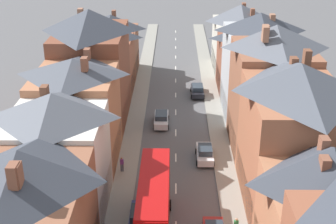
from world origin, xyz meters
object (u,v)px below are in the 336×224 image
(car_far_grey, at_px, (205,153))
(pedestrian_mid_right, at_px, (122,163))
(car_near_blue, at_px, (161,119))
(car_mid_white, at_px, (197,90))
(double_decker_bus_lead, at_px, (154,206))
(car_near_silver, at_px, (140,217))

(car_far_grey, bearing_deg, pedestrian_mid_right, -163.04)
(car_far_grey, distance_m, pedestrian_mid_right, 9.01)
(car_near_blue, relative_size, car_mid_white, 1.01)
(car_mid_white, distance_m, pedestrian_mid_right, 22.71)
(double_decker_bus_lead, distance_m, car_near_silver, 2.56)
(car_near_blue, height_order, pedestrian_mid_right, pedestrian_mid_right)
(double_decker_bus_lead, relative_size, car_near_silver, 2.57)
(pedestrian_mid_right, bearing_deg, car_near_blue, 71.71)
(car_far_grey, bearing_deg, car_mid_white, 90.00)
(car_near_blue, height_order, car_mid_white, car_near_blue)
(car_near_blue, xyz_separation_m, car_far_grey, (4.90, -8.63, -0.01))
(double_decker_bus_lead, relative_size, car_near_blue, 2.40)
(car_near_blue, bearing_deg, car_far_grey, -60.41)
(car_mid_white, bearing_deg, car_near_blue, -116.68)
(car_near_silver, height_order, car_mid_white, car_near_silver)
(car_far_grey, bearing_deg, car_near_blue, 119.59)
(car_mid_white, relative_size, car_far_grey, 1.06)
(car_near_silver, bearing_deg, double_decker_bus_lead, -38.65)
(car_mid_white, relative_size, pedestrian_mid_right, 2.77)
(car_near_blue, relative_size, car_far_grey, 1.07)
(car_near_silver, xyz_separation_m, pedestrian_mid_right, (-2.42, 8.64, 0.18))
(double_decker_bus_lead, distance_m, car_mid_white, 31.13)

